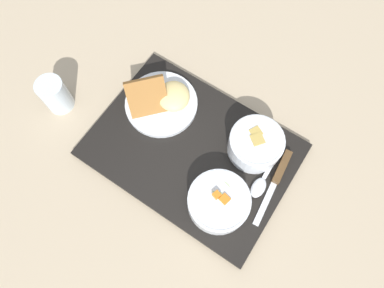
{
  "coord_description": "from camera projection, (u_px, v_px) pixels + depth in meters",
  "views": [
    {
      "loc": [
        -0.16,
        0.21,
        0.74
      ],
      "look_at": [
        0.0,
        0.0,
        0.04
      ],
      "focal_mm": 32.0,
      "sensor_mm": 36.0,
      "label": 1
    }
  ],
  "objects": [
    {
      "name": "knife",
      "position": [
        279.0,
        173.0,
        0.75
      ],
      "size": [
        0.04,
        0.18,
        0.02
      ],
      "rotation": [
        0.0,
        0.0,
        1.74
      ],
      "color": "silver",
      "rests_on": "serving_tray"
    },
    {
      "name": "bowl_soup",
      "position": [
        256.0,
        144.0,
        0.74
      ],
      "size": [
        0.12,
        0.12,
        0.06
      ],
      "color": "silver",
      "rests_on": "serving_tray"
    },
    {
      "name": "serving_tray",
      "position": [
        192.0,
        150.0,
        0.78
      ],
      "size": [
        0.47,
        0.35,
        0.01
      ],
      "color": "black",
      "rests_on": "ground_plane"
    },
    {
      "name": "bowl_salad",
      "position": [
        219.0,
        202.0,
        0.71
      ],
      "size": [
        0.13,
        0.13,
        0.06
      ],
      "color": "silver",
      "rests_on": "serving_tray"
    },
    {
      "name": "plate_main",
      "position": [
        162.0,
        100.0,
        0.8
      ],
      "size": [
        0.17,
        0.17,
        0.08
      ],
      "color": "silver",
      "rests_on": "serving_tray"
    },
    {
      "name": "glass_water",
      "position": [
        56.0,
        96.0,
        0.8
      ],
      "size": [
        0.06,
        0.06,
        0.09
      ],
      "color": "silver",
      "rests_on": "ground_plane"
    },
    {
      "name": "ground_plane",
      "position": [
        192.0,
        151.0,
        0.79
      ],
      "size": [
        4.0,
        4.0,
        0.0
      ],
      "primitive_type": "plane",
      "color": "tan"
    },
    {
      "name": "spoon",
      "position": [
        262.0,
        180.0,
        0.74
      ],
      "size": [
        0.03,
        0.13,
        0.01
      ],
      "rotation": [
        0.0,
        0.0,
        1.66
      ],
      "color": "silver",
      "rests_on": "serving_tray"
    }
  ]
}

